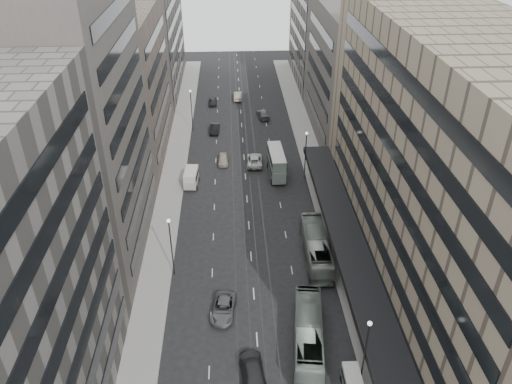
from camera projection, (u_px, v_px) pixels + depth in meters
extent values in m
plane|color=black|center=(258.00, 347.00, 52.31)|extent=(220.00, 220.00, 0.00)
cube|color=gray|center=(316.00, 170.00, 84.71)|extent=(4.00, 125.00, 0.15)
cube|color=gray|center=(174.00, 174.00, 83.61)|extent=(4.00, 125.00, 0.15)
cube|color=#786958|center=(458.00, 179.00, 52.23)|extent=(15.00, 60.00, 30.00)
cube|color=black|center=(357.00, 264.00, 57.56)|extent=(4.40, 60.00, 0.50)
cube|color=#4C4642|center=(359.00, 73.00, 91.23)|extent=(15.00, 28.00, 24.00)
cube|color=slate|center=(330.00, 23.00, 115.70)|extent=(15.00, 32.00, 28.00)
cube|color=#4C4642|center=(66.00, 128.00, 58.58)|extent=(15.00, 26.00, 34.00)
cube|color=#695D52|center=(115.00, 86.00, 83.90)|extent=(15.00, 28.00, 25.00)
cube|color=slate|center=(142.00, 29.00, 111.18)|extent=(15.00, 38.00, 28.00)
cylinder|color=#262628|center=(365.00, 355.00, 46.40)|extent=(0.16, 0.16, 8.00)
sphere|color=silver|center=(370.00, 324.00, 44.25)|extent=(0.44, 0.44, 0.44)
cylinder|color=#262628|center=(305.00, 156.00, 80.42)|extent=(0.16, 0.16, 8.00)
sphere|color=silver|center=(307.00, 133.00, 78.27)|extent=(0.44, 0.44, 0.44)
cylinder|color=#262628|center=(172.00, 249.00, 59.97)|extent=(0.16, 0.16, 8.00)
sphere|color=silver|center=(168.00, 221.00, 57.83)|extent=(0.44, 0.44, 0.44)
cylinder|color=#262628|center=(192.00, 111.00, 96.55)|extent=(0.16, 0.16, 8.00)
sphere|color=silver|center=(190.00, 91.00, 94.40)|extent=(0.44, 0.44, 0.44)
imported|color=gray|center=(308.00, 334.00, 51.60)|extent=(4.35, 12.37, 3.37)
imported|color=gray|center=(316.00, 247.00, 63.96)|extent=(3.18, 12.34, 3.42)
cube|color=slate|center=(276.00, 167.00, 82.64)|extent=(2.50, 8.04, 2.04)
cube|color=slate|center=(277.00, 157.00, 81.64)|extent=(2.44, 7.72, 1.77)
cube|color=silver|center=(277.00, 152.00, 81.15)|extent=(2.50, 8.04, 0.11)
cylinder|color=black|center=(272.00, 181.00, 80.66)|extent=(0.28, 0.89, 0.89)
cylinder|color=black|center=(285.00, 181.00, 80.83)|extent=(0.28, 0.89, 0.89)
cylinder|color=black|center=(268.00, 165.00, 85.52)|extent=(0.28, 0.89, 0.89)
cylinder|color=black|center=(280.00, 164.00, 85.69)|extent=(0.28, 0.89, 0.89)
cube|color=#B9B9B4|center=(353.00, 380.00, 46.78)|extent=(1.64, 3.77, 0.78)
cylinder|color=black|center=(341.00, 379.00, 48.56)|extent=(0.17, 0.57, 0.57)
cylinder|color=black|center=(357.00, 378.00, 48.60)|extent=(0.17, 0.57, 0.57)
cube|color=#B9B4A7|center=(191.00, 180.00, 79.97)|extent=(2.25, 4.45, 1.33)
cube|color=silver|center=(191.00, 173.00, 79.35)|extent=(2.21, 4.37, 1.05)
cylinder|color=black|center=(184.00, 188.00, 79.12)|extent=(0.24, 0.70, 0.69)
cylinder|color=black|center=(197.00, 188.00, 79.09)|extent=(0.24, 0.70, 0.69)
cylinder|color=black|center=(187.00, 179.00, 81.55)|extent=(0.24, 0.70, 0.69)
cylinder|color=black|center=(199.00, 179.00, 81.52)|extent=(0.24, 0.70, 0.69)
imported|color=#575759|center=(224.00, 308.00, 56.05)|extent=(3.11, 5.58, 1.48)
imported|color=#232325|center=(253.00, 370.00, 48.81)|extent=(2.83, 5.79, 1.62)
imported|color=#AEA290|center=(223.00, 159.00, 86.56)|extent=(1.79, 4.32, 1.46)
imported|color=black|center=(215.00, 129.00, 97.43)|extent=(1.87, 4.74, 1.53)
imported|color=silver|center=(254.00, 160.00, 86.25)|extent=(2.89, 5.77, 1.57)
imported|color=#555457|center=(263.00, 114.00, 103.66)|extent=(2.73, 5.41, 1.51)
imported|color=#262629|center=(213.00, 101.00, 109.89)|extent=(1.69, 4.19, 1.43)
imported|color=#A89B8B|center=(238.00, 96.00, 112.45)|extent=(1.84, 5.07, 1.66)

